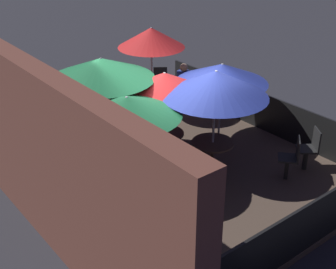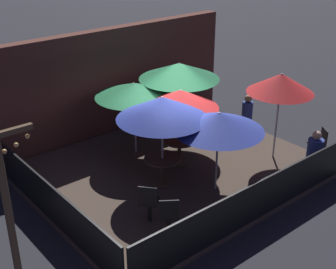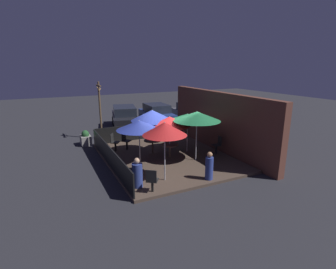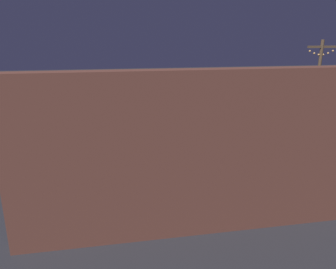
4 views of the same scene
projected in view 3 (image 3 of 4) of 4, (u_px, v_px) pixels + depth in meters
The scene contains 24 objects.
ground_plane at pixel (166, 158), 13.33m from camera, with size 60.00×60.00×0.00m, color #26262B.
patio_deck at pixel (166, 157), 13.32m from camera, with size 7.18×5.88×0.12m.
building_wall at pixel (219, 122), 14.26m from camera, with size 8.78×0.36×3.22m.
fence_front at pixel (109, 156), 11.95m from camera, with size 6.98×0.05×0.95m.
fence_side_left at pixel (142, 132), 16.26m from camera, with size 0.05×5.68×0.95m.
patio_umbrella_0 at pixel (170, 121), 12.61m from camera, with size 1.97×1.97×2.09m.
patio_umbrella_1 at pixel (152, 115), 13.22m from camera, with size 2.15×2.15×2.29m.
patio_umbrella_2 at pixel (188, 117), 13.60m from camera, with size 2.08×2.08×2.04m.
patio_umbrella_3 at pixel (165, 129), 10.02m from camera, with size 1.74×1.74×2.38m.
patio_umbrella_4 at pixel (139, 125), 12.13m from camera, with size 2.12×2.12×2.01m.
patio_umbrella_5 at pixel (197, 116), 12.24m from camera, with size 2.23×2.23×2.39m.
dining_table_0 at pixel (170, 147), 12.95m from camera, with size 0.85×0.85×0.70m.
dining_table_1 at pixel (153, 143), 13.60m from camera, with size 0.89×0.89×0.72m.
patio_chair_0 at pixel (126, 140), 14.23m from camera, with size 0.56×0.56×0.95m.
patio_chair_1 at pixel (152, 180), 9.41m from camera, with size 0.56×0.56×0.91m.
patio_chair_2 at pixel (114, 142), 13.95m from camera, with size 0.56×0.56×0.95m.
patio_chair_3 at pixel (218, 144), 13.56m from camera, with size 0.47×0.47×0.93m.
patron_0 at pixel (137, 174), 9.86m from camera, with size 0.49×0.49×1.16m.
patron_1 at pixel (209, 167), 10.50m from camera, with size 0.36×0.36×1.16m.
planter_box at pixel (86, 139), 15.48m from camera, with size 0.82×0.57×0.89m.
light_post at pixel (100, 107), 16.32m from camera, with size 1.10×0.12×3.62m.
parked_car_0 at pixel (125, 117), 19.57m from camera, with size 4.72×2.63×1.62m.
parked_car_1 at pixel (157, 114), 20.65m from camera, with size 4.08×1.89×1.62m.
parked_car_2 at pixel (190, 113), 21.04m from camera, with size 4.12×2.07×1.62m.
Camera 3 is at (11.33, -5.43, 4.63)m, focal length 28.00 mm.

